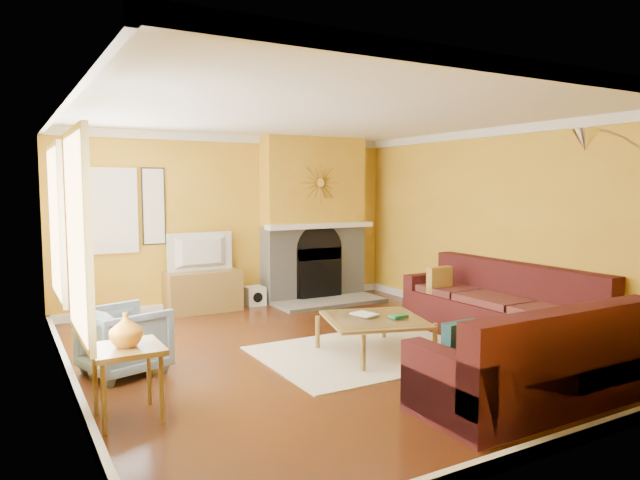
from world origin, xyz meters
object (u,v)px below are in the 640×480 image
coffee_table (375,335)px  armchair (124,340)px  arc_lamp (634,267)px  media_console (203,291)px  sectional_sofa (459,315)px  side_table (128,383)px

coffee_table → armchair: 2.70m
arc_lamp → media_console: bearing=113.1°
sectional_sofa → media_console: (-1.80, 3.60, -0.14)m
side_table → sectional_sofa: bearing=-0.0°
sectional_sofa → media_console: bearing=116.6°
media_console → armchair: 2.88m
media_console → armchair: size_ratio=1.48×
armchair → media_console: bearing=-50.3°
media_console → side_table: (-1.80, -3.60, -0.01)m
coffee_table → media_console: (-1.00, 3.10, 0.10)m
coffee_table → side_table: (-2.80, -0.50, 0.09)m
sectional_sofa → media_console: sectional_sofa is taller
sectional_sofa → arc_lamp: 1.90m
media_console → armchair: armchair is taller
coffee_table → armchair: size_ratio=1.40×
side_table → armchair: bearing=80.5°
arc_lamp → coffee_table: bearing=119.8°
media_console → side_table: 4.02m
armchair → sectional_sofa: bearing=-126.1°
coffee_table → arc_lamp: arc_lamp is taller
coffee_table → side_table: bearing=-169.9°
sectional_sofa → arc_lamp: bearing=-74.8°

